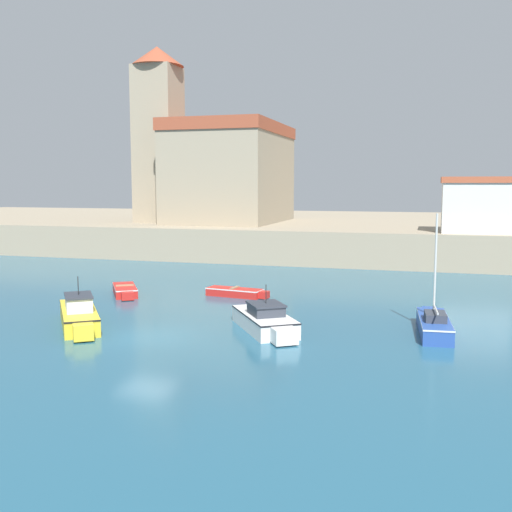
# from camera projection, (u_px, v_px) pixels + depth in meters

# --- Properties ---
(ground_plane) EXTENTS (200.00, 200.00, 0.00)m
(ground_plane) POSITION_uv_depth(u_px,v_px,m) (146.00, 337.00, 27.30)
(ground_plane) COLOR #235670
(quay_seawall) EXTENTS (120.00, 40.00, 3.00)m
(quay_seawall) POSITION_uv_depth(u_px,v_px,m) (320.00, 231.00, 69.89)
(quay_seawall) COLOR gray
(quay_seawall) RESTS_ON ground
(sailboat_blue_0) EXTENTS (1.71, 5.57, 5.58)m
(sailboat_blue_0) POSITION_uv_depth(u_px,v_px,m) (434.00, 323.00, 27.93)
(sailboat_blue_0) COLOR #284C9E
(sailboat_blue_0) RESTS_ON ground
(dinghy_red_1) EXTENTS (4.12, 1.66, 0.58)m
(dinghy_red_1) POSITION_uv_depth(u_px,v_px,m) (236.00, 292.00, 37.14)
(dinghy_red_1) COLOR red
(dinghy_red_1) RESTS_ON ground
(motorboat_yellow_2) EXTENTS (4.71, 5.83, 2.49)m
(motorboat_yellow_2) POSITION_uv_depth(u_px,v_px,m) (79.00, 315.00, 29.23)
(motorboat_yellow_2) COLOR yellow
(motorboat_yellow_2) RESTS_ON ground
(motorboat_white_3) EXTENTS (4.34, 5.52, 2.24)m
(motorboat_white_3) POSITION_uv_depth(u_px,v_px,m) (266.00, 320.00, 28.35)
(motorboat_white_3) COLOR white
(motorboat_white_3) RESTS_ON ground
(dinghy_red_4) EXTENTS (3.05, 3.95, 0.63)m
(dinghy_red_4) POSITION_uv_depth(u_px,v_px,m) (125.00, 290.00, 37.63)
(dinghy_red_4) COLOR red
(dinghy_red_4) RESTS_ON ground
(church) EXTENTS (15.16, 15.30, 18.00)m
(church) POSITION_uv_depth(u_px,v_px,m) (218.00, 165.00, 62.80)
(church) COLOR gray
(church) RESTS_ON quay_seawall
(harbor_shed_near_wharf) EXTENTS (5.89, 5.03, 4.54)m
(harbor_shed_near_wharf) POSITION_uv_depth(u_px,v_px,m) (478.00, 204.00, 49.17)
(harbor_shed_near_wharf) COLOR silver
(harbor_shed_near_wharf) RESTS_ON quay_seawall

